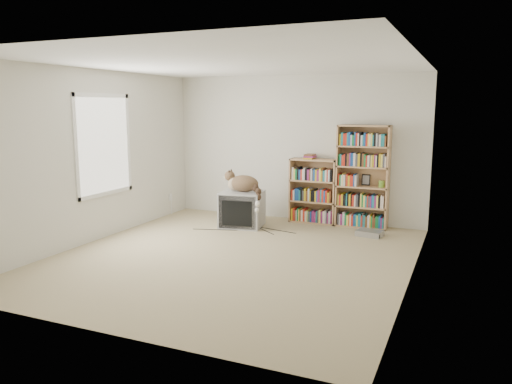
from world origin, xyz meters
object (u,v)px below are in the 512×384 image
at_px(cat, 246,186).
at_px(bookcase_tall, 363,179).
at_px(crt_tv, 242,209).
at_px(dvd_player, 370,233).
at_px(bookcase_short, 314,193).

bearing_deg(cat, bookcase_tall, 18.70).
bearing_deg(crt_tv, bookcase_tall, 12.90).
xyz_separation_m(cat, bookcase_tall, (1.75, 0.78, 0.12)).
xyz_separation_m(crt_tv, bookcase_tall, (1.83, 0.75, 0.51)).
bearing_deg(dvd_player, bookcase_short, 160.96).
bearing_deg(dvd_player, crt_tv, -166.18).
bearing_deg(cat, bookcase_short, 34.89).
xyz_separation_m(crt_tv, dvd_player, (2.07, 0.19, -0.25)).
relative_size(crt_tv, dvd_player, 1.99).
height_order(crt_tv, bookcase_short, bookcase_short).
bearing_deg(dvd_player, bookcase_tall, 121.96).
distance_m(bookcase_tall, dvd_player, 0.97).
relative_size(cat, bookcase_short, 0.70).
bearing_deg(bookcase_short, cat, -139.88).
bearing_deg(bookcase_tall, dvd_player, -66.73).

